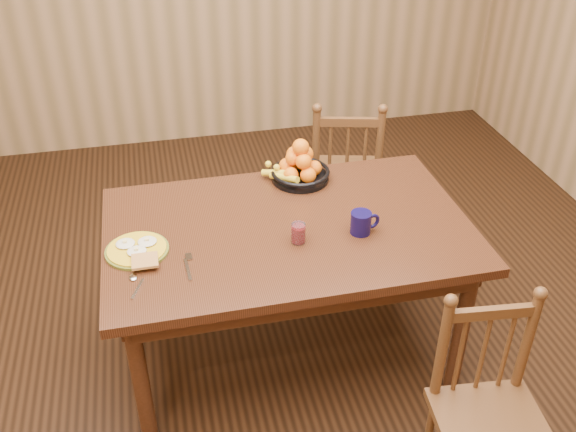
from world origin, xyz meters
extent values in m
cube|color=black|center=(0.00, 0.00, 0.00)|extent=(4.50, 5.00, 0.01)
cube|color=black|center=(0.00, 0.00, 0.73)|extent=(1.60, 1.00, 0.04)
cube|color=black|center=(0.00, 0.42, 0.65)|extent=(1.40, 0.04, 0.10)
cube|color=black|center=(0.00, -0.42, 0.65)|extent=(1.40, 0.04, 0.10)
cube|color=black|center=(0.72, 0.00, 0.65)|extent=(0.04, 0.84, 0.10)
cube|color=black|center=(-0.72, 0.00, 0.65)|extent=(0.04, 0.84, 0.10)
cylinder|color=black|center=(-0.70, -0.40, 0.35)|extent=(0.07, 0.07, 0.70)
cylinder|color=black|center=(0.70, -0.40, 0.35)|extent=(0.07, 0.07, 0.70)
cylinder|color=black|center=(-0.70, 0.40, 0.35)|extent=(0.07, 0.07, 0.70)
cylinder|color=black|center=(0.70, 0.40, 0.35)|extent=(0.07, 0.07, 0.70)
cube|color=#442B14|center=(0.55, 0.91, 0.44)|extent=(0.52, 0.50, 0.04)
cylinder|color=#442B14|center=(0.76, 1.03, 0.21)|extent=(0.03, 0.03, 0.42)
cylinder|color=#442B14|center=(0.42, 1.11, 0.21)|extent=(0.03, 0.03, 0.42)
cylinder|color=#442B14|center=(0.68, 0.71, 0.21)|extent=(0.03, 0.03, 0.42)
cylinder|color=#442B14|center=(0.34, 0.79, 0.21)|extent=(0.03, 0.03, 0.42)
cylinder|color=#442B14|center=(0.67, 0.69, 0.69)|extent=(0.04, 0.04, 0.50)
cylinder|color=#442B14|center=(0.33, 0.77, 0.69)|extent=(0.04, 0.04, 0.50)
cylinder|color=#442B14|center=(0.50, 0.73, 0.64)|extent=(0.02, 0.02, 0.39)
cube|color=#442B14|center=(0.50, 0.73, 0.86)|extent=(0.35, 0.12, 0.05)
cube|color=#442B14|center=(0.55, -0.95, 0.41)|extent=(0.43, 0.42, 0.04)
cylinder|color=#442B14|center=(0.73, -0.81, 0.19)|extent=(0.03, 0.03, 0.39)
cylinder|color=#442B14|center=(0.41, -0.76, 0.64)|extent=(0.04, 0.04, 0.47)
cylinder|color=#442B14|center=(0.73, -0.79, 0.64)|extent=(0.04, 0.04, 0.47)
cylinder|color=#442B14|center=(0.57, -0.77, 0.60)|extent=(0.02, 0.02, 0.36)
cube|color=#442B14|center=(0.57, -0.77, 0.80)|extent=(0.33, 0.06, 0.05)
cylinder|color=#59601E|center=(-0.65, -0.05, 0.76)|extent=(0.26, 0.26, 0.01)
cylinder|color=gold|center=(-0.65, -0.05, 0.76)|extent=(0.24, 0.24, 0.01)
ellipsoid|color=silver|center=(-0.70, -0.01, 0.77)|extent=(0.08, 0.08, 0.01)
cube|color=#F2E08C|center=(-0.70, -0.01, 0.79)|extent=(0.02, 0.02, 0.01)
ellipsoid|color=silver|center=(-0.61, -0.02, 0.77)|extent=(0.08, 0.08, 0.01)
cube|color=#F2E08C|center=(-0.61, -0.02, 0.79)|extent=(0.02, 0.02, 0.01)
ellipsoid|color=silver|center=(-0.65, -0.08, 0.77)|extent=(0.08, 0.08, 0.01)
cube|color=#F2E08C|center=(-0.65, -0.08, 0.79)|extent=(0.02, 0.02, 0.01)
cube|color=brown|center=(-0.62, -0.15, 0.78)|extent=(0.11, 0.10, 0.01)
cube|color=silver|center=(-0.46, -0.22, 0.75)|extent=(0.02, 0.15, 0.00)
cube|color=silver|center=(-0.45, -0.14, 0.75)|extent=(0.03, 0.05, 0.00)
cube|color=silver|center=(-0.66, -0.30, 0.75)|extent=(0.05, 0.12, 0.00)
ellipsoid|color=silver|center=(-0.68, -0.22, 0.76)|extent=(0.03, 0.04, 0.01)
cylinder|color=#0D0932|center=(0.29, -0.12, 0.80)|extent=(0.09, 0.09, 0.10)
torus|color=#0D0932|center=(0.35, -0.12, 0.80)|extent=(0.07, 0.03, 0.07)
cylinder|color=black|center=(0.29, -0.12, 0.85)|extent=(0.08, 0.08, 0.00)
cylinder|color=silver|center=(0.02, -0.13, 0.80)|extent=(0.06, 0.06, 0.09)
cylinder|color=maroon|center=(0.02, -0.13, 0.79)|extent=(0.05, 0.05, 0.07)
cylinder|color=black|center=(0.15, 0.38, 0.76)|extent=(0.28, 0.28, 0.02)
torus|color=black|center=(0.15, 0.38, 0.80)|extent=(0.29, 0.29, 0.02)
cylinder|color=black|center=(0.15, 0.38, 0.75)|extent=(0.10, 0.10, 0.01)
sphere|color=orange|center=(0.22, 0.38, 0.81)|extent=(0.07, 0.07, 0.07)
sphere|color=orange|center=(0.17, 0.45, 0.81)|extent=(0.08, 0.08, 0.08)
sphere|color=orange|center=(0.09, 0.42, 0.81)|extent=(0.08, 0.08, 0.08)
sphere|color=orange|center=(0.09, 0.34, 0.81)|extent=(0.07, 0.07, 0.07)
sphere|color=orange|center=(0.17, 0.31, 0.81)|extent=(0.08, 0.08, 0.08)
sphere|color=orange|center=(0.18, 0.41, 0.87)|extent=(0.08, 0.08, 0.08)
sphere|color=orange|center=(0.11, 0.39, 0.87)|extent=(0.07, 0.07, 0.07)
sphere|color=orange|center=(0.15, 0.34, 0.87)|extent=(0.08, 0.08, 0.08)
sphere|color=orange|center=(0.15, 0.38, 0.93)|extent=(0.08, 0.08, 0.08)
sphere|color=orange|center=(0.13, 0.43, 0.87)|extent=(0.07, 0.07, 0.07)
cylinder|color=yellow|center=(0.06, 0.34, 0.80)|extent=(0.10, 0.17, 0.07)
cylinder|color=yellow|center=(0.04, 0.39, 0.80)|extent=(0.14, 0.15, 0.07)
camera|label=1|loc=(-0.52, -2.28, 2.34)|focal=40.00mm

